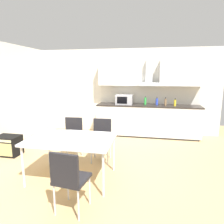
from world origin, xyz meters
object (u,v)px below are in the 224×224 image
bottle_yellow (175,103)px  chair_far_right (102,135)px  chair_far_left (73,134)px  pendant_lamp (69,80)px  bottle_brown (165,102)px  chair_near_right (69,176)px  bottle_green (145,101)px  microwave (124,99)px  guitar_amp (8,145)px  dining_table (71,140)px  bottle_blue (157,101)px

bottle_yellow → chair_far_right: size_ratio=0.24×
chair_far_left → pendant_lamp: pendant_lamp is taller
bottle_brown → bottle_yellow: bearing=-1.0°
chair_near_right → pendant_lamp: (-0.31, 0.86, 1.17)m
bottle_green → chair_far_left: bottle_green is taller
bottle_brown → bottle_green: (-0.56, 0.09, 0.01)m
microwave → bottle_green: size_ratio=1.92×
bottle_yellow → chair_far_left: bearing=-141.4°
bottle_brown → guitar_amp: size_ratio=0.45×
bottle_yellow → dining_table: (-1.97, -2.70, -0.32)m
guitar_amp → bottle_green: bearing=35.3°
chair_near_right → pendant_lamp: pendant_lamp is taller
dining_table → guitar_amp: 1.99m
pendant_lamp → chair_far_right: bearing=69.8°
dining_table → chair_far_left: 0.93m
bottle_green → chair_near_right: 3.78m
bottle_green → chair_near_right: bearing=-102.9°
bottle_brown → chair_far_right: bearing=-127.2°
bottle_green → chair_far_right: (-0.83, -1.93, -0.50)m
bottle_brown → guitar_amp: bottle_brown is taller
bottle_brown → pendant_lamp: pendant_lamp is taller
bottle_green → chair_far_left: (-1.48, -1.93, -0.50)m
bottle_yellow → chair_far_right: bearing=-132.0°
bottle_yellow → guitar_amp: size_ratio=0.40×
bottle_yellow → chair_far_right: (-1.66, -1.84, -0.48)m
microwave → bottle_blue: bearing=3.7°
chair_near_right → chair_far_left: bearing=110.3°
bottle_yellow → microwave: bearing=178.5°
bottle_green → dining_table: bearing=-112.4°
chair_near_right → bottle_green: bearing=77.1°
bottle_green → guitar_amp: bottle_green is taller
dining_table → chair_far_right: chair_far_right is taller
bottle_yellow → guitar_amp: bottle_yellow is taller
microwave → bottle_yellow: 1.43m
microwave → bottle_blue: microwave is taller
bottle_brown → pendant_lamp: 3.27m
dining_table → bottle_yellow: bearing=53.8°
chair_far_left → bottle_green: bearing=52.6°
microwave → dining_table: bearing=-101.2°
chair_far_left → pendant_lamp: bearing=-69.3°
bottle_green → bottle_blue: (0.33, 0.00, -0.01)m
dining_table → bottle_brown: bearing=57.6°
guitar_amp → pendant_lamp: 2.44m
bottle_blue → dining_table: (-1.48, -2.80, -0.33)m
bottle_blue → bottle_yellow: size_ratio=1.10×
bottle_green → bottle_yellow: bottle_green is taller
bottle_yellow → guitar_amp: 4.35m
chair_far_left → guitar_amp: chair_far_left is taller
bottle_blue → chair_far_right: bottle_blue is taller
chair_far_right → chair_near_right: bearing=-90.2°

